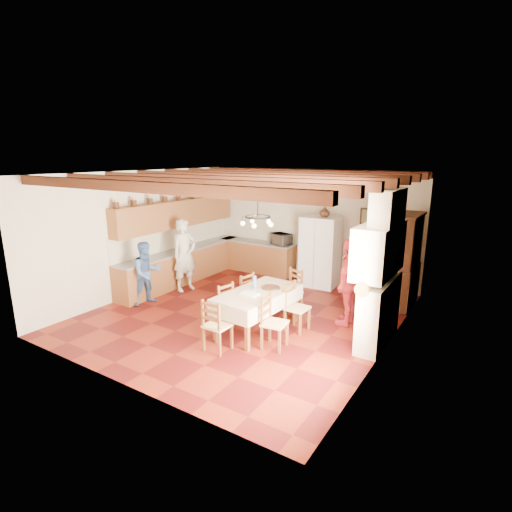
{
  "coord_description": "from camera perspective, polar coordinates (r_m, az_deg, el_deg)",
  "views": [
    {
      "loc": [
        4.55,
        -6.69,
        3.36
      ],
      "look_at": [
        0.1,
        0.3,
        1.25
      ],
      "focal_mm": 28.0,
      "sensor_mm": 36.0,
      "label": 1
    }
  ],
  "objects": [
    {
      "name": "chair_left_near",
      "position": [
        7.96,
        -5.15,
        -6.97
      ],
      "size": [
        0.47,
        0.49,
        0.96
      ],
      "primitive_type": null,
      "rotation": [
        0.0,
        0.0,
        -1.76
      ],
      "color": "brown",
      "rests_on": "floor"
    },
    {
      "name": "wall_front",
      "position": [
        5.99,
        -19.51,
        -4.64
      ],
      "size": [
        6.0,
        0.02,
        3.0
      ],
      "primitive_type": "cube",
      "color": "beige",
      "rests_on": "ground"
    },
    {
      "name": "microwave",
      "position": [
        11.24,
        3.59,
        2.42
      ],
      "size": [
        0.66,
        0.54,
        0.31
      ],
      "primitive_type": "imported",
      "rotation": [
        0.0,
        0.0,
        -0.32
      ],
      "color": "silver",
      "rests_on": "countertop_back"
    },
    {
      "name": "hutch",
      "position": [
        9.54,
        20.6,
        -0.62
      ],
      "size": [
        0.5,
        1.17,
        2.12
      ],
      "primitive_type": null,
      "rotation": [
        0.0,
        0.0,
        -0.01
      ],
      "color": "#3A2613",
      "rests_on": "floor"
    },
    {
      "name": "wall_picture",
      "position": [
        10.48,
        15.55,
        5.47
      ],
      "size": [
        0.34,
        0.03,
        0.42
      ],
      "primitive_type": "cube",
      "color": "black",
      "rests_on": "ground"
    },
    {
      "name": "ceiling",
      "position": [
        8.1,
        -1.77,
        11.8
      ],
      "size": [
        6.0,
        6.5,
        0.02
      ],
      "primitive_type": "cube",
      "color": "white",
      "rests_on": "ground"
    },
    {
      "name": "countertop_back",
      "position": [
        11.67,
        0.14,
        2.01
      ],
      "size": [
        2.34,
        0.62,
        0.04
      ],
      "primitive_type": "cube",
      "color": "slate",
      "rests_on": "lower_cabinets_back"
    },
    {
      "name": "backsplash_left",
      "position": [
        11.02,
        -11.54,
        2.68
      ],
      "size": [
        0.03,
        4.3,
        0.6
      ],
      "primitive_type": "cube",
      "color": "beige",
      "rests_on": "ground"
    },
    {
      "name": "chair_left_far",
      "position": [
        8.55,
        -2.08,
        -5.4
      ],
      "size": [
        0.47,
        0.49,
        0.96
      ],
      "primitive_type": null,
      "rotation": [
        0.0,
        0.0,
        -1.77
      ],
      "color": "brown",
      "rests_on": "floor"
    },
    {
      "name": "backsplash_back",
      "position": [
        11.85,
        0.88,
        3.77
      ],
      "size": [
        2.3,
        0.03,
        0.6
      ],
      "primitive_type": "cube",
      "color": "beige",
      "rests_on": "ground"
    },
    {
      "name": "fridge_vase",
      "position": [
        10.28,
        9.78,
        6.28
      ],
      "size": [
        0.32,
        0.32,
        0.27
      ],
      "primitive_type": "imported",
      "rotation": [
        0.0,
        0.0,
        0.26
      ],
      "color": "#3A2613",
      "rests_on": "refrigerator"
    },
    {
      "name": "wall_right",
      "position": [
        7.11,
        18.83,
        -1.65
      ],
      "size": [
        0.02,
        6.5,
        3.0
      ],
      "primitive_type": "cube",
      "color": "beige",
      "rests_on": "ground"
    },
    {
      "name": "chair_right_near",
      "position": [
        7.16,
        2.68,
        -9.45
      ],
      "size": [
        0.45,
        0.47,
        0.96
      ],
      "primitive_type": null,
      "rotation": [
        0.0,
        0.0,
        1.69
      ],
      "color": "brown",
      "rests_on": "floor"
    },
    {
      "name": "ceiling_beams",
      "position": [
        8.1,
        -1.77,
        11.1
      ],
      "size": [
        6.0,
        6.3,
        0.16
      ],
      "primitive_type": null,
      "color": "#351B0F",
      "rests_on": "ground"
    },
    {
      "name": "lower_cabinets_left",
      "position": [
        11.0,
        -10.27,
        -1.4
      ],
      "size": [
        0.6,
        4.3,
        0.86
      ],
      "primitive_type": "cube",
      "color": "brown",
      "rests_on": "ground"
    },
    {
      "name": "chair_end_far",
      "position": [
        8.74,
        4.9,
        -5.01
      ],
      "size": [
        0.53,
        0.51,
        0.96
      ],
      "primitive_type": null,
      "rotation": [
        0.0,
        0.0,
        -0.32
      ],
      "color": "brown",
      "rests_on": "floor"
    },
    {
      "name": "person_woman_red",
      "position": [
        8.2,
        13.16,
        -3.65
      ],
      "size": [
        0.45,
        1.05,
        1.77
      ],
      "primitive_type": "imported",
      "rotation": [
        0.0,
        0.0,
        -1.59
      ],
      "color": "red",
      "rests_on": "floor"
    },
    {
      "name": "chair_end_near",
      "position": [
        7.1,
        -5.54,
        -9.72
      ],
      "size": [
        0.43,
        0.41,
        0.96
      ],
      "primitive_type": null,
      "rotation": [
        0.0,
        0.0,
        3.11
      ],
      "color": "brown",
      "rests_on": "floor"
    },
    {
      "name": "chair_right_far",
      "position": [
        7.86,
        5.93,
        -7.29
      ],
      "size": [
        0.42,
        0.44,
        0.96
      ],
      "primitive_type": null,
      "rotation": [
        0.0,
        0.0,
        1.52
      ],
      "color": "brown",
      "rests_on": "floor"
    },
    {
      "name": "wall_left",
      "position": [
        10.26,
        -15.77,
        3.3
      ],
      "size": [
        0.02,
        6.5,
        3.0
      ],
      "primitive_type": "cube",
      "color": "beige",
      "rests_on": "ground"
    },
    {
      "name": "countertop_left",
      "position": [
        10.89,
        -10.37,
        0.88
      ],
      "size": [
        0.62,
        4.3,
        0.04
      ],
      "primitive_type": "cube",
      "color": "slate",
      "rests_on": "lower_cabinets_left"
    },
    {
      "name": "person_woman_blue",
      "position": [
        9.46,
        -15.31,
        -2.36
      ],
      "size": [
        0.72,
        0.83,
        1.46
      ],
      "primitive_type": "imported",
      "rotation": [
        0.0,
        0.0,
        1.3
      ],
      "color": "#446AA4",
      "rests_on": "floor"
    },
    {
      "name": "wall_back",
      "position": [
        11.1,
        7.81,
        4.5
      ],
      "size": [
        6.0,
        0.02,
        3.0
      ],
      "primitive_type": "cube",
      "color": "beige",
      "rests_on": "ground"
    },
    {
      "name": "refrigerator",
      "position": [
        10.5,
        9.15,
        0.63
      ],
      "size": [
        0.95,
        0.8,
        1.83
      ],
      "primitive_type": "cube",
      "rotation": [
        0.0,
        0.0,
        0.05
      ],
      "color": "white",
      "rests_on": "floor"
    },
    {
      "name": "floor",
      "position": [
        8.76,
        -1.62,
        -8.33
      ],
      "size": [
        6.0,
        6.5,
        0.02
      ],
      "primitive_type": "cube",
      "color": "#4E0E0E",
      "rests_on": "ground"
    },
    {
      "name": "upper_cabinets",
      "position": [
        10.8,
        -11.09,
        5.97
      ],
      "size": [
        0.35,
        4.2,
        0.7
      ],
      "primitive_type": "cube",
      "color": "brown",
      "rests_on": "ground"
    },
    {
      "name": "person_man",
      "position": [
        10.17,
        -10.14,
        0.14
      ],
      "size": [
        0.58,
        0.75,
        1.83
      ],
      "primitive_type": "imported",
      "rotation": [
        0.0,
        0.0,
        1.34
      ],
      "color": "beige",
      "rests_on": "floor"
    },
    {
      "name": "chandelier",
      "position": [
        7.37,
        0.25,
        5.63
      ],
      "size": [
        0.47,
        0.47,
        0.03
      ],
      "primitive_type": "torus",
      "color": "black",
      "rests_on": "ground"
    },
    {
      "name": "fireplace",
      "position": [
        7.39,
        16.97,
        -1.72
      ],
      "size": [
        0.56,
        1.6,
        2.8
      ],
      "primitive_type": null,
      "color": "beige",
      "rests_on": "ground"
    },
    {
      "name": "lower_cabinets_back",
      "position": [
        11.78,
        0.14,
        -0.13
      ],
      "size": [
        2.3,
        0.6,
        0.86
      ],
      "primitive_type": "cube",
      "color": "brown",
      "rests_on": "ground"
    },
    {
      "name": "dining_table",
      "position": [
        7.75,
        0.24,
        -5.65
      ],
      "size": [
        1.07,
        1.89,
        0.8
      ],
      "rotation": [
        0.0,
        0.0,
        -0.07
      ],
      "color": "silver",
      "rests_on": "floor"
    }
  ]
}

